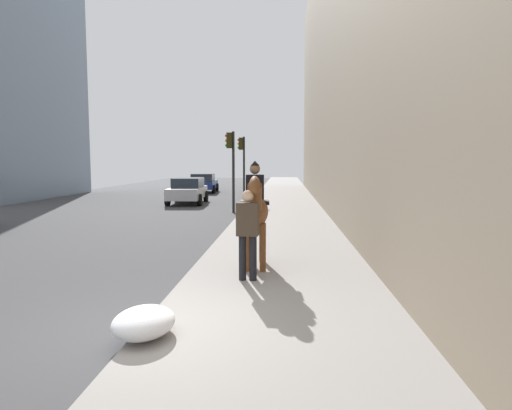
% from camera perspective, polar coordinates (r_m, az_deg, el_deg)
% --- Properties ---
extents(sidewalk_slab, '(120.00, 3.77, 0.12)m').
position_cam_1_polar(sidewalk_slab, '(6.35, 2.95, -15.67)').
color(sidewalk_slab, gray).
rests_on(sidewalk_slab, ground).
extents(mounted_horse_near, '(2.15, 0.65, 2.25)m').
position_cam_1_polar(mounted_horse_near, '(9.55, -0.14, -0.54)').
color(mounted_horse_near, brown).
rests_on(mounted_horse_near, sidewalk_slab).
extents(pedestrian_greeting, '(0.30, 0.42, 1.70)m').
position_cam_1_polar(pedestrian_greeting, '(8.52, -1.05, -3.00)').
color(pedestrian_greeting, black).
rests_on(pedestrian_greeting, sidewalk_slab).
extents(car_near_lane, '(4.34, 2.07, 1.44)m').
position_cam_1_polar(car_near_lane, '(25.82, -8.53, 1.87)').
color(car_near_lane, '#B7BABF').
rests_on(car_near_lane, ground).
extents(car_mid_lane, '(4.17, 2.17, 1.44)m').
position_cam_1_polar(car_mid_lane, '(34.88, -6.59, 2.78)').
color(car_mid_lane, navy).
rests_on(car_mid_lane, ground).
extents(traffic_light_near_curb, '(0.20, 0.44, 3.71)m').
position_cam_1_polar(traffic_light_near_curb, '(20.83, -3.10, 5.83)').
color(traffic_light_near_curb, black).
rests_on(traffic_light_near_curb, ground).
extents(traffic_light_far_curb, '(0.20, 0.44, 3.78)m').
position_cam_1_polar(traffic_light_far_curb, '(26.59, -1.71, 5.85)').
color(traffic_light_far_curb, black).
rests_on(traffic_light_far_curb, ground).
extents(snow_pile_near, '(1.02, 0.79, 0.35)m').
position_cam_1_polar(snow_pile_near, '(6.20, -13.86, -14.05)').
color(snow_pile_near, white).
rests_on(snow_pile_near, sidewalk_slab).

